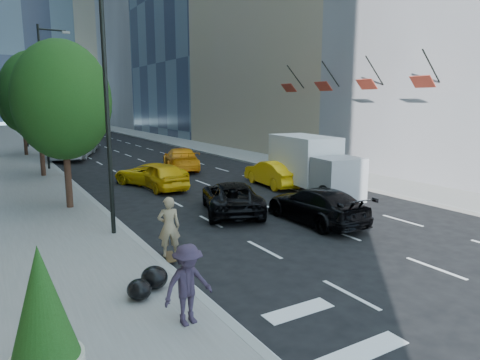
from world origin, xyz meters
TOP-DOWN VIEW (x-y plane):
  - ground at (0.00, 0.00)m, footprint 160.00×160.00m
  - sidewalk_left at (-9.00, 30.00)m, footprint 6.00×120.00m
  - sidewalk_right at (10.00, 30.00)m, footprint 4.00×120.00m
  - tower_right_far at (22.00, 98.00)m, footprint 20.00×24.00m
  - lamp_near at (-6.32, 4.00)m, footprint 2.13×0.22m
  - lamp_far at (-6.32, 22.00)m, footprint 2.13×0.22m
  - tree_near at (-7.20, 9.00)m, footprint 4.20×4.20m
  - tree_mid at (-7.20, 19.00)m, footprint 4.50×4.50m
  - tree_far at (-7.20, 32.00)m, footprint 3.90×3.90m
  - traffic_signal at (-6.40, 40.00)m, footprint 2.48×0.53m
  - facade_flags at (10.64, 10.00)m, footprint 1.85×13.30m
  - skateboarder at (-5.60, 0.71)m, footprint 0.79×0.61m
  - black_sedan_lincoln at (-1.02, 4.86)m, footprint 4.04×5.58m
  - black_sedan_mercedes at (1.20, 1.69)m, footprint 2.15×5.07m
  - taxi_a at (-1.83, 11.50)m, footprint 1.91×4.57m
  - taxi_b at (4.20, 9.00)m, footprint 2.05×4.79m
  - taxi_c at (-2.00, 13.00)m, footprint 4.00×5.25m
  - taxi_d at (1.87, 17.41)m, footprint 3.77×6.01m
  - city_bus at (-3.20, 30.05)m, footprint 6.44×11.88m
  - box_truck at (5.04, 6.52)m, footprint 3.06×6.59m
  - pedestrian_c at (-6.80, -3.45)m, footprint 1.24×0.81m
  - planter_shrub at (-9.75, -4.76)m, footprint 1.12×1.12m
  - garbage_bags at (-7.04, -1.51)m, footprint 1.18×1.14m

SIDE VIEW (x-z plane):
  - ground at x=0.00m, z-range 0.00..0.00m
  - sidewalk_left at x=-9.00m, z-range 0.00..0.15m
  - sidewalk_right at x=10.00m, z-range 0.00..0.15m
  - garbage_bags at x=-7.04m, z-range 0.14..0.72m
  - taxi_c at x=-2.00m, z-range 0.00..1.33m
  - black_sedan_lincoln at x=-1.02m, z-range 0.00..1.41m
  - black_sedan_mercedes at x=1.20m, z-range 0.00..1.46m
  - taxi_b at x=4.20m, z-range 0.00..1.54m
  - taxi_a at x=-1.83m, z-range 0.00..1.54m
  - taxi_d at x=1.87m, z-range 0.00..1.62m
  - skateboarder at x=-5.60m, z-range 0.00..1.91m
  - pedestrian_c at x=-6.80m, z-range 0.15..1.95m
  - planter_shrub at x=-9.75m, z-range 0.08..2.78m
  - box_truck at x=5.04m, z-range 0.03..3.06m
  - city_bus at x=-3.20m, z-range 0.00..3.24m
  - traffic_signal at x=-6.40m, z-range 1.63..6.83m
  - tree_far at x=-7.20m, z-range 1.16..8.09m
  - tree_near at x=-7.20m, z-range 1.24..8.70m
  - tree_mid at x=-7.20m, z-range 1.32..9.31m
  - lamp_near at x=-6.32m, z-range 0.81..10.81m
  - lamp_far at x=-6.32m, z-range 0.81..10.81m
  - facade_flags at x=10.64m, z-range 5.16..7.21m
  - tower_right_far at x=22.00m, z-range 0.00..50.00m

